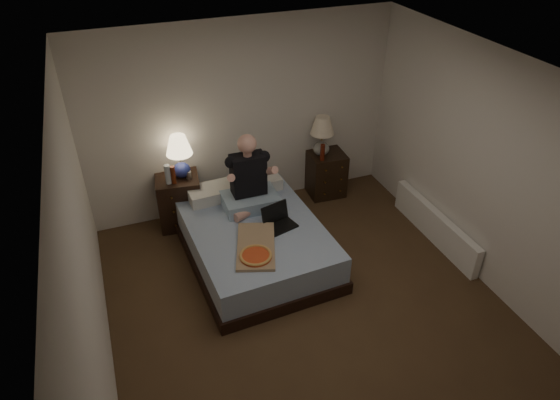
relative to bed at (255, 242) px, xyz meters
name	(u,v)px	position (x,y,z in m)	size (l,w,h in m)	color
floor	(310,312)	(0.26, -1.03, -0.24)	(4.00, 4.50, 0.00)	#523A23
ceiling	(321,83)	(0.26, -1.03, 2.26)	(4.00, 4.50, 0.00)	white
wall_back	(242,118)	(0.26, 1.22, 1.01)	(4.00, 2.50, 0.00)	silver
wall_left	(85,267)	(-1.74, -1.03, 1.01)	(4.50, 2.50, 0.00)	silver
wall_right	(492,175)	(2.26, -1.03, 1.01)	(4.50, 2.50, 0.00)	silver
bed	(255,242)	(0.00, 0.00, 0.00)	(1.44, 1.92, 0.48)	#577AAE
nightstand_left	(180,201)	(-0.68, 1.02, 0.10)	(0.53, 0.48, 0.69)	black
nightstand_right	(326,174)	(1.39, 1.01, 0.07)	(0.48, 0.44, 0.63)	black
lamp_left	(180,157)	(-0.60, 1.02, 0.73)	(0.32, 0.32, 0.56)	navy
lamp_right	(322,136)	(1.30, 1.02, 0.67)	(0.32, 0.32, 0.56)	gray
water_bottle	(168,174)	(-0.78, 0.92, 0.57)	(0.07, 0.07, 0.25)	silver
soda_can	(189,175)	(-0.53, 0.95, 0.50)	(0.07, 0.07, 0.10)	#BBBBB6
beer_bottle_left	(173,175)	(-0.72, 0.91, 0.56)	(0.06, 0.06, 0.23)	#581F0C
beer_bottle_right	(322,152)	(1.25, 0.88, 0.50)	(0.06, 0.06, 0.23)	#5E1B0D
person	(249,173)	(0.08, 0.39, 0.70)	(0.66, 0.52, 0.93)	black
laptop	(281,218)	(0.27, -0.13, 0.36)	(0.34, 0.28, 0.24)	black
pizza_box	(256,256)	(-0.17, -0.56, 0.28)	(0.40, 0.76, 0.08)	tan
radiator	(435,226)	(2.19, -0.44, -0.04)	(0.10, 1.60, 0.40)	white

